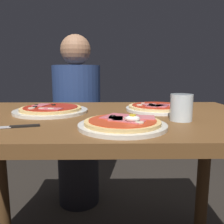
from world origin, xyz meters
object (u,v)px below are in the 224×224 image
Objects in this scene: dining_table at (100,144)px; pizza_across_left at (157,108)px; knife at (12,127)px; pizza_foreground at (123,124)px; diner_person at (78,127)px; pizza_across_right at (51,110)px; water_glass_far at (181,109)px.

pizza_across_left reaches higher than dining_table.
knife is at bearing -148.30° from pizza_across_left.
pizza_across_left is (0.25, 0.10, 0.13)m from dining_table.
pizza_across_left is at bearing 61.67° from pizza_foreground.
pizza_foreground is 0.37m from pizza_across_left.
pizza_foreground is 0.23× the size of diner_person.
pizza_foreground is 1.43× the size of knife.
pizza_across_right reaches higher than knife.
diner_person is at bearing 127.71° from pizza_across_left.
dining_table is 4.58× the size of pizza_across_left.
pizza_foreground is at bearing -154.16° from water_glass_far.
pizza_across_left is 0.22m from water_glass_far.
pizza_foreground is 2.94× the size of water_glass_far.
water_glass_far reaches higher than pizza_across_right.
dining_table is 1.08× the size of diner_person.
pizza_across_right is at bearing 78.74° from knife.
knife is 0.16× the size of diner_person.
pizza_across_left is 2.97× the size of water_glass_far.
pizza_across_left is 1.45× the size of knife.
diner_person reaches higher than knife.
diner_person is (0.08, 0.88, -0.21)m from knife.
pizza_across_left is 0.47m from pizza_across_right.
diner_person is (-0.26, 0.88, -0.22)m from pizza_foreground.
pizza_across_right is at bearing 87.27° from diner_person.
diner_person is at bearing 121.18° from water_glass_far.
water_glass_far is at bearing -19.12° from pizza_across_right.
pizza_across_left is at bearing 31.70° from knife.
pizza_across_right is at bearing 136.25° from pizza_foreground.
pizza_foreground reaches higher than pizza_across_left.
dining_table is at bearing -14.48° from pizza_across_right.
knife reaches higher than dining_table.
water_glass_far reaches higher than dining_table.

